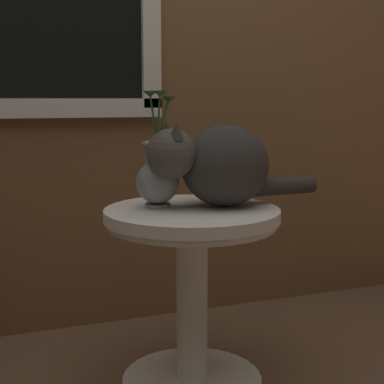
{
  "coord_description": "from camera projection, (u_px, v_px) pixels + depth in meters",
  "views": [
    {
      "loc": [
        -0.45,
        -1.5,
        0.88
      ],
      "look_at": [
        0.15,
        0.08,
        0.61
      ],
      "focal_mm": 54.55,
      "sensor_mm": 36.0,
      "label": 1
    }
  ],
  "objects": [
    {
      "name": "wicker_side_table",
      "position": [
        192.0,
        269.0,
        1.75
      ],
      "size": [
        0.52,
        0.52,
        0.56
      ],
      "color": "silver",
      "rests_on": "ground_plane"
    },
    {
      "name": "cat",
      "position": [
        219.0,
        164.0,
        1.74
      ],
      "size": [
        0.56,
        0.26,
        0.26
      ],
      "color": "#33302D",
      "rests_on": "wicker_side_table"
    },
    {
      "name": "pewter_vase_with_ivy",
      "position": [
        157.0,
        174.0,
        1.73
      ],
      "size": [
        0.13,
        0.13,
        0.34
      ],
      "color": "gray",
      "rests_on": "wicker_side_table"
    }
  ]
}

